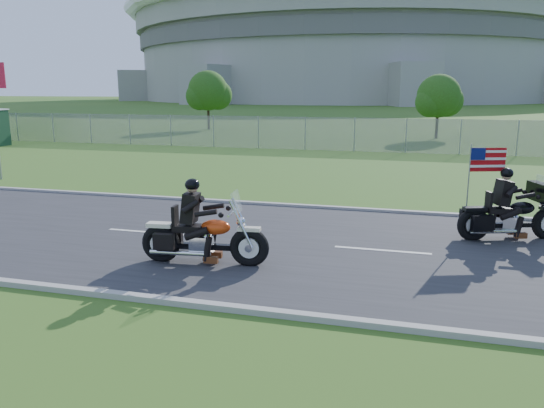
# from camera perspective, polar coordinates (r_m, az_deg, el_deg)

# --- Properties ---
(ground) EXTENTS (420.00, 420.00, 0.00)m
(ground) POSITION_cam_1_polar(r_m,az_deg,el_deg) (13.35, -5.65, -3.80)
(ground) COLOR #25551A
(ground) RESTS_ON ground
(road) EXTENTS (120.00, 8.00, 0.04)m
(road) POSITION_cam_1_polar(r_m,az_deg,el_deg) (13.34, -5.65, -3.72)
(road) COLOR #28282B
(road) RESTS_ON ground
(curb_north) EXTENTS (120.00, 0.18, 0.12)m
(curb_north) POSITION_cam_1_polar(r_m,az_deg,el_deg) (17.06, -0.82, -0.01)
(curb_north) COLOR #9E9B93
(curb_north) RESTS_ON ground
(curb_south) EXTENTS (120.00, 0.18, 0.12)m
(curb_south) POSITION_cam_1_polar(r_m,az_deg,el_deg) (9.87, -14.17, -9.75)
(curb_south) COLOR #9E9B93
(curb_south) RESTS_ON ground
(fence) EXTENTS (60.00, 0.03, 2.00)m
(fence) POSITION_cam_1_polar(r_m,az_deg,el_deg) (33.49, -1.48, 7.71)
(fence) COLOR gray
(fence) RESTS_ON ground
(stadium) EXTENTS (140.40, 140.40, 29.20)m
(stadium) POSITION_cam_1_polar(r_m,az_deg,el_deg) (184.01, 7.88, 15.93)
(stadium) COLOR #A3A099
(stadium) RESTS_ON ground
(tree_fence_near) EXTENTS (3.52, 3.28, 4.75)m
(tree_fence_near) POSITION_cam_1_polar(r_m,az_deg,el_deg) (42.03, 17.54, 10.79)
(tree_fence_near) COLOR #382316
(tree_fence_near) RESTS_ON ground
(tree_fence_mid) EXTENTS (3.96, 3.69, 5.30)m
(tree_fence_mid) POSITION_cam_1_polar(r_m,az_deg,el_deg) (49.62, -6.84, 11.80)
(tree_fence_mid) COLOR #382316
(tree_fence_mid) RESTS_ON ground
(motorcycle_lead) EXTENTS (2.80, 0.86, 1.88)m
(motorcycle_lead) POSITION_cam_1_polar(r_m,az_deg,el_deg) (11.36, -7.52, -3.64)
(motorcycle_lead) COLOR black
(motorcycle_lead) RESTS_ON ground
(motorcycle_follow) EXTENTS (2.64, 1.33, 2.28)m
(motorcycle_follow) POSITION_cam_1_polar(r_m,az_deg,el_deg) (14.31, 24.33, -1.19)
(motorcycle_follow) COLOR black
(motorcycle_follow) RESTS_ON ground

